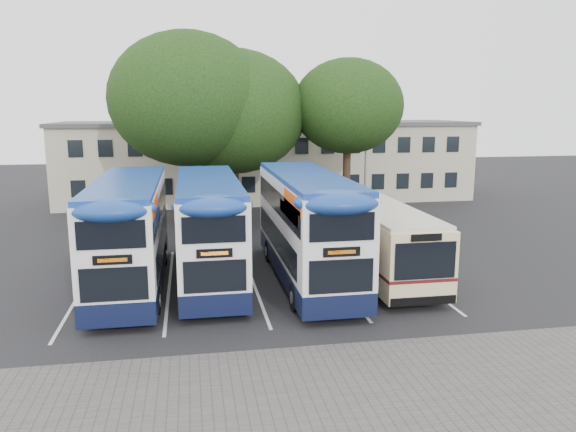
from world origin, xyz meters
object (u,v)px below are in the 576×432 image
(bus_dd_mid, at_px, (209,225))
(tree_left, at_px, (188,99))
(tree_mid, at_px, (234,112))
(tree_right, at_px, (348,106))
(lamp_post, at_px, (366,140))
(bus_dd_right, at_px, (307,222))
(bus_dd_left, at_px, (130,228))
(bus_single, at_px, (377,234))

(bus_dd_mid, bearing_deg, tree_left, 93.34)
(tree_mid, height_order, tree_right, tree_mid)
(lamp_post, distance_m, tree_mid, 9.63)
(bus_dd_right, bearing_deg, tree_right, 67.16)
(tree_left, bearing_deg, bus_dd_left, -101.50)
(bus_dd_mid, relative_size, bus_dd_right, 0.96)
(tree_right, xyz_separation_m, bus_dd_right, (-5.32, -12.63, -4.85))
(tree_left, xyz_separation_m, bus_dd_mid, (0.70, -12.04, -5.37))
(tree_right, xyz_separation_m, bus_dd_mid, (-9.42, -11.90, -4.95))
(lamp_post, xyz_separation_m, tree_mid, (-9.33, -1.37, 1.95))
(bus_dd_left, height_order, bus_dd_mid, bus_dd_left)
(tree_left, height_order, bus_dd_mid, tree_left)
(bus_single, bearing_deg, bus_dd_right, -170.01)
(tree_left, distance_m, tree_mid, 3.18)
(tree_left, distance_m, tree_right, 10.14)
(lamp_post, height_order, bus_dd_right, lamp_post)
(bus_dd_left, relative_size, bus_single, 1.03)
(bus_dd_mid, bearing_deg, tree_right, 51.61)
(tree_right, height_order, bus_dd_mid, tree_right)
(tree_left, relative_size, bus_dd_mid, 1.13)
(bus_dd_mid, bearing_deg, tree_mid, 80.44)
(lamp_post, height_order, tree_mid, tree_mid)
(tree_mid, distance_m, bus_dd_right, 14.65)
(tree_left, relative_size, tree_mid, 1.08)
(bus_dd_left, distance_m, bus_single, 10.66)
(tree_mid, distance_m, tree_right, 7.33)
(bus_single, bearing_deg, tree_mid, 111.51)
(tree_mid, distance_m, bus_single, 15.16)
(tree_left, relative_size, bus_single, 1.14)
(tree_right, bearing_deg, bus_dd_right, -112.84)
(tree_mid, relative_size, tree_right, 1.05)
(bus_dd_left, bearing_deg, bus_dd_mid, 5.66)
(tree_right, bearing_deg, tree_mid, 170.71)
(tree_left, xyz_separation_m, tree_right, (10.13, -0.15, -0.42))
(tree_left, bearing_deg, bus_dd_right, -69.37)
(tree_right, xyz_separation_m, bus_single, (-2.01, -12.05, -5.62))
(tree_left, height_order, bus_dd_left, tree_left)
(lamp_post, bearing_deg, bus_single, -105.76)
(bus_single, bearing_deg, tree_left, 123.65)
(tree_right, bearing_deg, lamp_post, 50.38)
(tree_mid, xyz_separation_m, bus_dd_right, (1.90, -13.81, -4.51))
(tree_left, relative_size, bus_dd_left, 1.11)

